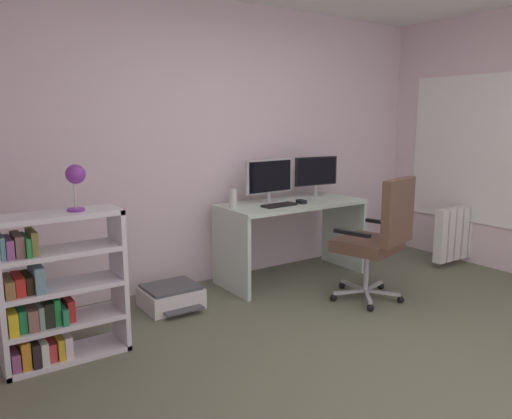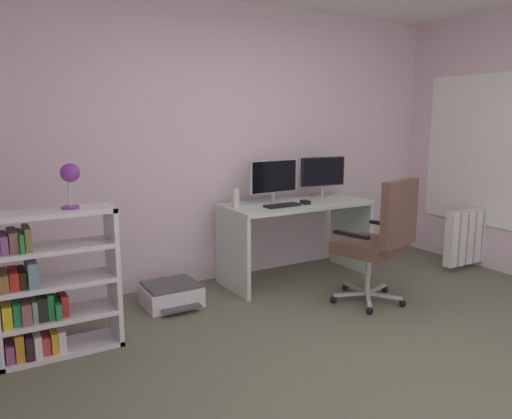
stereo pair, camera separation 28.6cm
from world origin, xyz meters
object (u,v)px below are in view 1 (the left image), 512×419
Objects in this scene: computer_mouse at (301,202)px; printer at (171,296)px; radiator at (462,232)px; monitor_secondary at (316,173)px; keyboard at (279,205)px; desk at (291,223)px; office_chair at (379,235)px; monitor_main at (269,178)px; desk_lamp at (76,178)px; desktop_speaker at (233,198)px; bookshelf at (51,295)px.

printer is (-1.32, 0.08, -0.69)m from computer_mouse.
computer_mouse reaches higher than radiator.
monitor_secondary is 1.43× the size of keyboard.
desk is 1.72× the size of radiator.
keyboard reaches higher than desk.
office_chair is (0.22, -0.91, 0.03)m from desk.
office_chair reaches higher than radiator.
monitor_main reaches higher than keyboard.
desk_lamp is at bearing -163.62° from monitor_main.
bookshelf is at bearing -162.96° from desktop_speaker.
keyboard is 0.26m from computer_mouse.
monitor_main reaches higher than printer.
monitor_main reaches higher than radiator.
printer is at bearing 169.35° from radiator.
monitor_secondary is at bearing 4.78° from printer.
printer is (-1.10, -0.14, -0.90)m from monitor_main.
radiator is (1.45, -0.73, -0.66)m from monitor_secondary.
desk is at bearing 161.09° from radiator.
monitor_main is at bearing -179.99° from monitor_secondary.
keyboard is at bearing 10.42° from desk_lamp.
desk_lamp is at bearing -152.59° from printer.
bookshelf is (-1.69, -0.52, -0.40)m from desktop_speaker.
office_chair is at bearing -76.63° from desk.
desk_lamp reaches higher than computer_mouse.
monitor_main reaches higher than office_chair.
computer_mouse is at bearing -149.25° from monitor_secondary.
desk_lamp is at bearing 177.58° from radiator.
desk_lamp is at bearing -167.39° from computer_mouse.
monitor_secondary is 0.71m from keyboard.
desk is 0.25m from computer_mouse.
keyboard is at bearing 166.14° from radiator.
keyboard is 0.43m from desktop_speaker.
printer is at bearing -175.22° from monitor_secondary.
desktop_speaker is 2.61m from radiator.
desk_lamp reaches higher than printer.
desk is 1.38m from printer.
monitor_main reaches higher than desk.
monitor_main is 0.55× the size of bookshelf.
computer_mouse is (0.22, -0.22, -0.22)m from monitor_main.
printer is at bearing 172.26° from keyboard.
office_chair is (0.84, -0.96, -0.26)m from desktop_speaker.
monitor_main is 1.43m from printer.
desk is 14.21× the size of computer_mouse.
desktop_speaker reaches higher than printer.
desk is 4.18× the size of keyboard.
keyboard is 1.26m from printer.
desk_lamp reaches higher than monitor_secondary.
monitor_secondary is 1.11m from office_chair.
printer is at bearing -172.07° from desktop_speaker.
bookshelf is (-2.31, -0.46, -0.11)m from desk.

